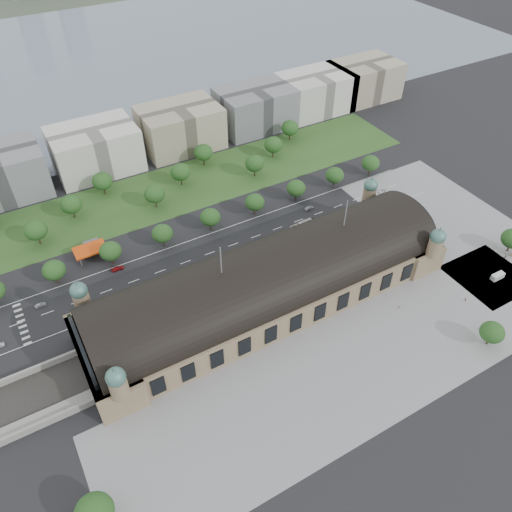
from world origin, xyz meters
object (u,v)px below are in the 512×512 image
traffic_car_2 (82,307)px  pedestrian_2 (505,257)px  parked_car_0 (118,310)px  bus_west (208,268)px  traffic_car_3 (118,268)px  parked_car_2 (131,310)px  parked_car_3 (159,301)px  pedestrian_1 (465,299)px  traffic_car_4 (257,241)px  parked_car_5 (182,293)px  bus_mid (218,266)px  bus_east (302,226)px  parked_car_4 (112,313)px  traffic_car_1 (40,305)px  traffic_car_5 (309,208)px  pedestrian_4 (481,329)px  petrol_station (91,247)px  parked_car_6 (182,285)px  traffic_car_6 (383,191)px  pedestrian_0 (399,307)px  parked_car_1 (138,310)px  van_east (497,277)px

traffic_car_2 → pedestrian_2: 183.89m
parked_car_0 → bus_west: bearing=67.4°
traffic_car_3 → parked_car_2: (-2.98, -25.81, -0.11)m
parked_car_3 → pedestrian_1: pedestrian_1 is taller
parked_car_3 → pedestrian_1: bearing=27.0°
traffic_car_4 → parked_car_0: traffic_car_4 is taller
parked_car_5 → traffic_car_3: bearing=-179.0°
bus_mid → bus_east: (47.65, 5.00, 0.29)m
parked_car_4 → parked_car_2: bearing=37.3°
traffic_car_1 → traffic_car_5: traffic_car_5 is taller
parked_car_2 → pedestrian_4: size_ratio=2.64×
petrol_station → parked_car_5: petrol_station is taller
parked_car_2 → pedestrian_2: pedestrian_2 is taller
bus_east → bus_west: bearing=90.4°
traffic_car_1 → pedestrian_4: 174.51m
parked_car_0 → parked_car_6: 28.07m
parked_car_0 → pedestrian_1: size_ratio=2.31×
parked_car_5 → parked_car_3: bearing=-123.7°
traffic_car_4 → traffic_car_6: size_ratio=0.83×
traffic_car_3 → bus_mid: (38.08, -21.28, 0.79)m
traffic_car_4 → bus_east: 23.91m
parked_car_2 → parked_car_3: bearing=59.8°
parked_car_3 → parked_car_5: bearing=56.0°
traffic_car_4 → bus_mid: 24.87m
pedestrian_1 → pedestrian_4: (-6.44, -13.92, 0.05)m
petrol_station → bus_west: 55.06m
parked_car_5 → pedestrian_1: (98.80, -61.35, 0.15)m
parked_car_2 → parked_car_5: bearing=62.9°
parked_car_0 → bus_east: 93.70m
traffic_car_4 → traffic_car_2: bearing=-91.4°
parked_car_0 → pedestrian_0: pedestrian_0 is taller
pedestrian_2 → parked_car_2: bearing=43.1°
bus_mid → pedestrian_1: 104.03m
traffic_car_4 → traffic_car_5: 36.55m
pedestrian_1 → bus_west: bearing=60.0°
traffic_car_2 → bus_mid: (57.76, -6.64, 0.94)m
parked_car_1 → parked_car_6: (20.89, 4.00, -0.04)m
parked_car_6 → pedestrian_2: pedestrian_2 is taller
traffic_car_3 → traffic_car_4: traffic_car_3 is taller
parked_car_3 → parked_car_6: 12.60m
parked_car_1 → bus_east: bus_east is taller
parked_car_6 → bus_east: (65.36, 7.00, 1.20)m
traffic_car_3 → parked_car_4: traffic_car_3 is taller
van_east → traffic_car_3: bearing=149.1°
parked_car_6 → parked_car_1: bearing=-102.7°
traffic_car_1 → parked_car_5: 56.93m
traffic_car_6 → parked_car_2: bearing=-81.8°
traffic_car_2 → pedestrian_4: pedestrian_4 is taller
traffic_car_4 → pedestrian_4: (49.00, -88.26, 0.11)m
parked_car_1 → pedestrian_1: pedestrian_1 is taller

